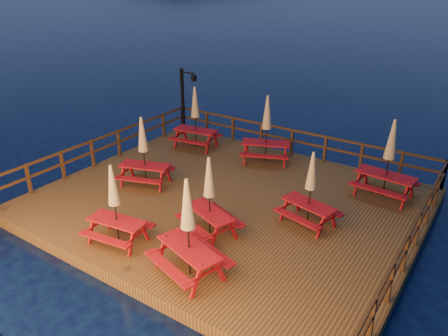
{
  "coord_description": "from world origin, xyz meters",
  "views": [
    {
      "loc": [
        7.19,
        -10.82,
        7.39
      ],
      "look_at": [
        -0.54,
        0.6,
        1.19
      ],
      "focal_mm": 35.0,
      "sensor_mm": 36.0,
      "label": 1
    }
  ],
  "objects_px": {
    "lamp_post": "(185,95)",
    "picnic_table_0": "(389,158)",
    "picnic_table_2": "(311,188)",
    "picnic_table_1": "(267,128)"
  },
  "relations": [
    {
      "from": "picnic_table_0",
      "to": "picnic_table_1",
      "type": "relative_size",
      "value": 1.01
    },
    {
      "from": "lamp_post",
      "to": "picnic_table_0",
      "type": "distance_m",
      "value": 9.79
    },
    {
      "from": "lamp_post",
      "to": "picnic_table_1",
      "type": "bearing_deg",
      "value": -11.53
    },
    {
      "from": "picnic_table_0",
      "to": "picnic_table_1",
      "type": "xyz_separation_m",
      "value": [
        -4.81,
        0.41,
        -0.02
      ]
    },
    {
      "from": "picnic_table_0",
      "to": "picnic_table_2",
      "type": "xyz_separation_m",
      "value": [
        -1.39,
        -3.1,
        -0.2
      ]
    },
    {
      "from": "picnic_table_1",
      "to": "picnic_table_2",
      "type": "relative_size",
      "value": 1.15
    },
    {
      "from": "lamp_post",
      "to": "picnic_table_2",
      "type": "height_order",
      "value": "lamp_post"
    },
    {
      "from": "picnic_table_0",
      "to": "picnic_table_2",
      "type": "height_order",
      "value": "picnic_table_0"
    },
    {
      "from": "picnic_table_1",
      "to": "lamp_post",
      "type": "bearing_deg",
      "value": 145.56
    },
    {
      "from": "picnic_table_0",
      "to": "picnic_table_2",
      "type": "distance_m",
      "value": 3.4
    }
  ]
}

